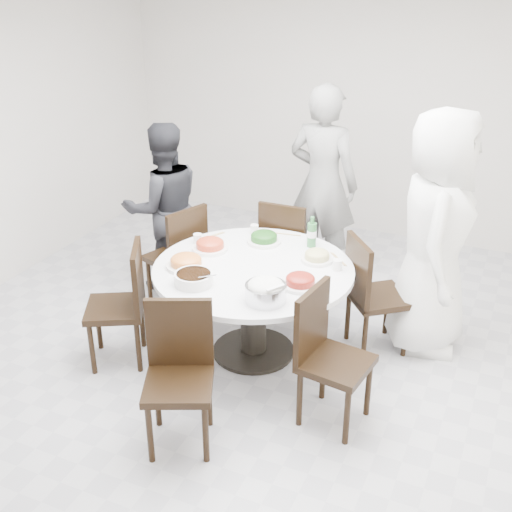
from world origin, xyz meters
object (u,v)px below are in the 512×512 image
at_px(diner_left, 164,208).
at_px(rice_bowl, 266,293).
at_px(chair_ne, 379,295).
at_px(soup_bowl, 194,279).
at_px(chair_se, 336,361).
at_px(beverage_bottle, 312,232).
at_px(chair_n, 289,248).
at_px(dining_table, 253,311).
at_px(chair_nw, 175,255).
at_px(diner_middle, 323,184).
at_px(diner_right, 435,234).
at_px(chair_sw, 115,306).
at_px(chair_s, 178,382).

bearing_deg(diner_left, rice_bowl, 95.91).
xyz_separation_m(chair_ne, soup_bowl, (-1.13, -0.87, 0.32)).
height_order(chair_ne, chair_se, same).
height_order(soup_bowl, beverage_bottle, beverage_bottle).
bearing_deg(chair_n, diner_left, 12.61).
bearing_deg(dining_table, beverage_bottle, 62.91).
distance_m(chair_ne, rice_bowl, 1.11).
distance_m(chair_ne, chair_se, 0.98).
height_order(chair_nw, soup_bowl, chair_nw).
xyz_separation_m(chair_ne, diner_left, (-2.06, 0.26, 0.30)).
distance_m(chair_ne, diner_middle, 1.41).
distance_m(chair_n, soup_bowl, 1.44).
bearing_deg(diner_left, diner_right, 132.78).
relative_size(chair_n, diner_right, 0.50).
height_order(chair_se, diner_middle, diner_middle).
relative_size(chair_ne, chair_nw, 1.00).
bearing_deg(diner_right, chair_nw, 88.31).
height_order(chair_sw, diner_left, diner_left).
bearing_deg(chair_se, chair_ne, 6.32).
bearing_deg(soup_bowl, chair_n, 82.64).
bearing_deg(chair_se, chair_nw, 69.90).
distance_m(chair_ne, chair_sw, 2.01).
xyz_separation_m(dining_table, diner_left, (-1.21, 0.72, 0.40)).
relative_size(chair_sw, diner_middle, 0.51).
distance_m(diner_middle, beverage_bottle, 1.02).
relative_size(diner_middle, soup_bowl, 6.76).
distance_m(chair_nw, chair_s, 1.83).
distance_m(diner_right, rice_bowl, 1.44).
bearing_deg(chair_sw, rice_bowl, 65.40).
bearing_deg(chair_se, chair_n, 39.66).
bearing_deg(chair_nw, dining_table, 85.61).
xyz_separation_m(chair_nw, diner_middle, (0.97, 1.08, 0.45)).
height_order(chair_s, soup_bowl, chair_s).
distance_m(dining_table, diner_right, 1.49).
bearing_deg(diner_left, diner_middle, 166.31).
height_order(diner_left, rice_bowl, diner_left).
relative_size(chair_nw, soup_bowl, 3.47).
relative_size(chair_n, soup_bowl, 3.47).
height_order(diner_left, soup_bowl, diner_left).
xyz_separation_m(chair_s, diner_right, (1.19, 1.82, 0.48)).
height_order(chair_nw, beverage_bottle, beverage_bottle).
height_order(chair_nw, rice_bowl, chair_nw).
bearing_deg(rice_bowl, chair_s, -112.03).
bearing_deg(diner_left, chair_ne, 126.38).
bearing_deg(chair_n, chair_se, 120.73).
distance_m(chair_nw, diner_right, 2.20).
relative_size(dining_table, diner_middle, 0.81).
relative_size(chair_sw, soup_bowl, 3.47).
height_order(dining_table, soup_bowl, soup_bowl).
distance_m(dining_table, chair_se, 0.98).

